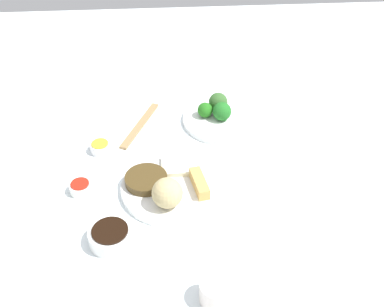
% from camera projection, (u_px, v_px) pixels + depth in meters
% --- Properties ---
extents(tabletop, '(2.20, 2.20, 0.02)m').
position_uv_depth(tabletop, '(185.00, 185.00, 1.19)').
color(tabletop, white).
rests_on(tabletop, ground).
extents(main_plate, '(0.25, 0.25, 0.02)m').
position_uv_depth(main_plate, '(173.00, 187.00, 1.16)').
color(main_plate, white).
rests_on(main_plate, tabletop).
extents(rice_scoop, '(0.07, 0.07, 0.07)m').
position_uv_depth(rice_scoop, '(167.00, 193.00, 1.08)').
color(rice_scoop, tan).
rests_on(rice_scoop, main_plate).
extents(spring_roll, '(0.09, 0.04, 0.03)m').
position_uv_depth(spring_roll, '(199.00, 183.00, 1.14)').
color(spring_roll, '#DCA955').
rests_on(spring_roll, main_plate).
extents(crab_rangoon_wonton, '(0.07, 0.08, 0.01)m').
position_uv_depth(crab_rangoon_wonton, '(177.00, 166.00, 1.20)').
color(crab_rangoon_wonton, beige).
rests_on(crab_rangoon_wonton, main_plate).
extents(stir_fry_heap, '(0.10, 0.10, 0.02)m').
position_uv_depth(stir_fry_heap, '(146.00, 180.00, 1.16)').
color(stir_fry_heap, '#493719').
rests_on(stir_fry_heap, main_plate).
extents(broccoli_plate, '(0.23, 0.23, 0.01)m').
position_uv_depth(broccoli_plate, '(223.00, 119.00, 1.39)').
color(broccoli_plate, white).
rests_on(broccoli_plate, tabletop).
extents(broccoli_floret_0, '(0.05, 0.05, 0.05)m').
position_uv_depth(broccoli_floret_0, '(222.00, 111.00, 1.36)').
color(broccoli_floret_0, '#216C23').
rests_on(broccoli_floret_0, broccoli_plate).
extents(broccoli_floret_1, '(0.06, 0.06, 0.06)m').
position_uv_depth(broccoli_floret_1, '(218.00, 102.00, 1.39)').
color(broccoli_floret_1, '#35622B').
rests_on(broccoli_floret_1, broccoli_plate).
extents(broccoli_floret_2, '(0.04, 0.04, 0.04)m').
position_uv_depth(broccoli_floret_2, '(205.00, 110.00, 1.37)').
color(broccoli_floret_2, '#236F1B').
rests_on(broccoli_floret_2, broccoli_plate).
extents(soy_sauce_bowl, '(0.10, 0.10, 0.03)m').
position_uv_depth(soy_sauce_bowl, '(111.00, 236.00, 1.03)').
color(soy_sauce_bowl, white).
rests_on(soy_sauce_bowl, tabletop).
extents(soy_sauce_bowl_liquid, '(0.08, 0.08, 0.00)m').
position_uv_depth(soy_sauce_bowl_liquid, '(110.00, 231.00, 1.02)').
color(soy_sauce_bowl_liquid, black).
rests_on(soy_sauce_bowl_liquid, soy_sauce_bowl).
extents(sauce_ramekin_sweet_and_sour, '(0.05, 0.05, 0.02)m').
position_uv_depth(sauce_ramekin_sweet_and_sour, '(81.00, 188.00, 1.16)').
color(sauce_ramekin_sweet_and_sour, white).
rests_on(sauce_ramekin_sweet_and_sour, tabletop).
extents(sauce_ramekin_sweet_and_sour_liquid, '(0.04, 0.04, 0.00)m').
position_uv_depth(sauce_ramekin_sweet_and_sour_liquid, '(80.00, 184.00, 1.15)').
color(sauce_ramekin_sweet_and_sour_liquid, red).
rests_on(sauce_ramekin_sweet_and_sour_liquid, sauce_ramekin_sweet_and_sour).
extents(sauce_ramekin_hot_mustard, '(0.05, 0.05, 0.02)m').
position_uv_depth(sauce_ramekin_hot_mustard, '(100.00, 148.00, 1.28)').
color(sauce_ramekin_hot_mustard, white).
rests_on(sauce_ramekin_hot_mustard, tabletop).
extents(sauce_ramekin_hot_mustard_liquid, '(0.04, 0.04, 0.00)m').
position_uv_depth(sauce_ramekin_hot_mustard_liquid, '(100.00, 144.00, 1.27)').
color(sauce_ramekin_hot_mustard_liquid, yellow).
rests_on(sauce_ramekin_hot_mustard_liquid, sauce_ramekin_hot_mustard).
extents(teacup, '(0.06, 0.06, 0.05)m').
position_uv_depth(teacup, '(215.00, 292.00, 0.91)').
color(teacup, silver).
rests_on(teacup, tabletop).
extents(chopsticks_pair, '(0.21, 0.11, 0.01)m').
position_uv_depth(chopsticks_pair, '(140.00, 125.00, 1.37)').
color(chopsticks_pair, '#A37D51').
rests_on(chopsticks_pair, tabletop).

